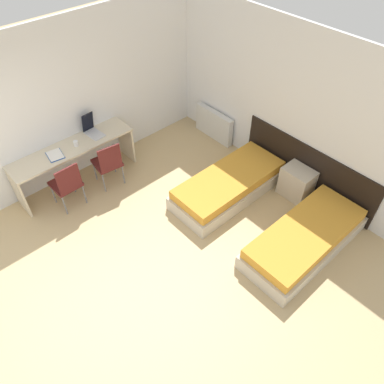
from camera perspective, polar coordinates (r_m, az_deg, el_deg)
ground_plane at (r=5.52m, az=-18.70°, el=-15.50°), size 20.00×20.00×0.00m
wall_back at (r=6.42m, az=13.07°, el=13.21°), size 5.47×0.05×2.70m
wall_left at (r=6.70m, az=-14.90°, el=14.26°), size 0.05×5.18×2.70m
headboard_panel at (r=6.58m, az=17.08°, el=3.35°), size 2.54×0.03×0.89m
bed_near_window at (r=6.39m, az=5.62°, el=1.05°), size 0.88×2.04×0.41m
bed_near_door at (r=5.83m, az=16.76°, el=-6.84°), size 0.88×2.04×0.41m
nightstand at (r=6.54m, az=15.66°, el=1.38°), size 0.51×0.38×0.55m
radiator at (r=7.60m, az=3.36°, el=10.23°), size 0.92×0.12×0.59m
desk at (r=6.64m, az=-17.61°, el=5.46°), size 0.53×2.11×0.77m
chair_near_laptop at (r=6.51m, az=-12.67°, el=4.51°), size 0.48×0.48×0.89m
chair_near_notebook at (r=6.29m, az=-18.54°, el=1.33°), size 0.44×0.44×0.89m
laptop at (r=6.71m, az=-14.96°, el=9.15°), size 0.38×0.25×0.36m
open_notebook at (r=6.44m, az=-20.13°, el=5.31°), size 0.34×0.28×0.02m
mug at (r=6.52m, az=-17.27°, el=7.08°), size 0.08×0.08×0.09m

